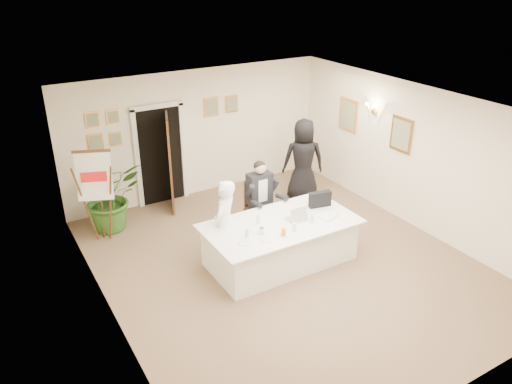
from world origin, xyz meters
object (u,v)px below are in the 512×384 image
at_px(potted_palm, 109,197).
at_px(oj_glass, 284,232).
at_px(flip_chart, 99,201).
at_px(laptop, 295,212).
at_px(paper_stack, 328,216).
at_px(seated_man, 261,197).
at_px(standing_man, 225,224).
at_px(steel_jug, 262,231).
at_px(standing_woman, 303,160).
at_px(conference_table, 280,242).
at_px(laptop_bag, 320,199).

distance_m(potted_palm, oj_glass, 3.72).
xyz_separation_m(flip_chart, laptop, (2.77, -2.35, 0.08)).
bearing_deg(potted_palm, paper_stack, -44.59).
bearing_deg(seated_man, oj_glass, -120.12).
bearing_deg(standing_man, seated_man, 170.92).
height_order(seated_man, steel_jug, seated_man).
bearing_deg(standing_man, laptop, 119.84).
xyz_separation_m(laptop, steel_jug, (-0.77, -0.15, -0.08)).
relative_size(seated_man, standing_woman, 0.82).
distance_m(laptop, paper_stack, 0.61).
xyz_separation_m(oj_glass, steel_jug, (-0.27, 0.24, -0.01)).
relative_size(standing_woman, oj_glass, 14.06).
bearing_deg(oj_glass, potted_palm, 122.44).
bearing_deg(standing_woman, laptop, 78.00).
distance_m(seated_man, steel_jug, 1.44).
relative_size(flip_chart, laptop, 5.20).
bearing_deg(flip_chart, paper_stack, -38.07).
height_order(conference_table, laptop_bag, laptop_bag).
relative_size(seated_man, laptop, 4.33).
distance_m(standing_man, oj_glass, 1.05).
bearing_deg(laptop_bag, seated_man, 138.06).
bearing_deg(conference_table, oj_glass, -117.39).
bearing_deg(paper_stack, standing_man, 158.39).
bearing_deg(conference_table, seated_man, 76.63).
xyz_separation_m(conference_table, standing_man, (-0.86, 0.42, 0.40)).
bearing_deg(laptop, seated_man, 94.76).
relative_size(paper_stack, steel_jug, 2.98).
height_order(paper_stack, oj_glass, oj_glass).
relative_size(paper_stack, oj_glass, 2.52).
distance_m(laptop_bag, steel_jug, 1.47).
height_order(flip_chart, laptop, flip_chart).
height_order(potted_palm, paper_stack, potted_palm).
distance_m(potted_palm, laptop, 3.72).
relative_size(laptop_bag, paper_stack, 1.26).
distance_m(standing_man, laptop, 1.23).
height_order(flip_chart, steel_jug, flip_chart).
xyz_separation_m(standing_man, steel_jug, (0.38, -0.58, 0.04)).
distance_m(flip_chart, standing_man, 2.51).
bearing_deg(standing_man, laptop_bag, 132.28).
relative_size(conference_table, standing_woman, 1.45).
height_order(standing_man, laptop_bag, standing_man).
xyz_separation_m(flip_chart, potted_palm, (0.28, 0.40, -0.16)).
height_order(laptop_bag, steel_jug, laptop_bag).
xyz_separation_m(standing_woman, paper_stack, (-1.01, -2.17, -0.12)).
distance_m(conference_table, seated_man, 1.16).
xyz_separation_m(conference_table, paper_stack, (0.84, -0.25, 0.40)).
distance_m(standing_man, laptop_bag, 1.84).
bearing_deg(potted_palm, laptop, -47.87).
bearing_deg(flip_chart, standing_woman, -5.59).
height_order(flip_chart, standing_woman, standing_woman).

